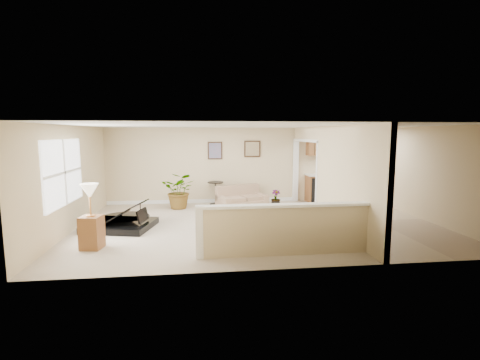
{
  "coord_description": "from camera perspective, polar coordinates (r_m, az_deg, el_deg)",
  "views": [
    {
      "loc": [
        -1.49,
        -8.57,
        2.3
      ],
      "look_at": [
        -0.42,
        0.4,
        1.1
      ],
      "focal_mm": 26.0,
      "sensor_mm": 36.0,
      "label": 1
    }
  ],
  "objects": [
    {
      "name": "kitchen_cabinets",
      "position": [
        12.32,
        15.6,
        0.64
      ],
      "size": [
        2.36,
        0.65,
        2.33
      ],
      "color": "brown",
      "rests_on": "floor"
    },
    {
      "name": "wall_mirror",
      "position": [
        11.69,
        2.04,
        5.13
      ],
      "size": [
        0.55,
        0.04,
        0.55
      ],
      "color": "#342113",
      "rests_on": "back_wall"
    },
    {
      "name": "back_wall",
      "position": [
        11.71,
        0.55,
        2.44
      ],
      "size": [
        9.0,
        0.04,
        2.5
      ],
      "primitive_type": "cube",
      "color": "#D0BA8E",
      "rests_on": "floor"
    },
    {
      "name": "interior_partition",
      "position": [
        9.48,
        13.57,
        0.82
      ],
      "size": [
        0.18,
        5.99,
        2.5
      ],
      "color": "#D0BA8E",
      "rests_on": "floor"
    },
    {
      "name": "accent_table",
      "position": [
        11.38,
        -4.05,
        -1.65
      ],
      "size": [
        0.52,
        0.52,
        0.75
      ],
      "color": "black",
      "rests_on": "floor"
    },
    {
      "name": "piano_bench",
      "position": [
        8.56,
        -4.05,
        -6.42
      ],
      "size": [
        0.41,
        0.73,
        0.46
      ],
      "primitive_type": "cube",
      "rotation": [
        0.0,
        0.0,
        -0.09
      ],
      "color": "black",
      "rests_on": "floor"
    },
    {
      "name": "left_window",
      "position": [
        8.65,
        -27.01,
        1.11
      ],
      "size": [
        0.05,
        2.15,
        1.45
      ],
      "primitive_type": "cube",
      "color": "white",
      "rests_on": "left_wall"
    },
    {
      "name": "wall_art_left",
      "position": [
        11.57,
        -4.12,
        4.84
      ],
      "size": [
        0.48,
        0.04,
        0.58
      ],
      "color": "#342113",
      "rests_on": "back_wall"
    },
    {
      "name": "floor",
      "position": [
        9.0,
        3.0,
        -7.24
      ],
      "size": [
        9.0,
        9.0,
        0.0
      ],
      "primitive_type": "plane",
      "color": "#C1B096",
      "rests_on": "ground"
    },
    {
      "name": "kitchen_vinyl",
      "position": [
        10.01,
        21.17,
        -6.2
      ],
      "size": [
        2.7,
        6.0,
        0.01
      ],
      "primitive_type": "cube",
      "color": "#9C8869",
      "rests_on": "floor"
    },
    {
      "name": "left_wall",
      "position": [
        9.14,
        -25.95,
        0.22
      ],
      "size": [
        0.04,
        6.0,
        2.5
      ],
      "primitive_type": "cube",
      "color": "#D0BA8E",
      "rests_on": "floor"
    },
    {
      "name": "lamp_stand",
      "position": [
        7.62,
        -23.24,
        -6.25
      ],
      "size": [
        0.45,
        0.45,
        1.32
      ],
      "color": "brown",
      "rests_on": "floor"
    },
    {
      "name": "pony_half_wall",
      "position": [
        6.7,
        7.04,
        -7.9
      ],
      "size": [
        3.42,
        0.22,
        1.0
      ],
      "color": "#D0BA8E",
      "rests_on": "floor"
    },
    {
      "name": "piano",
      "position": [
        9.09,
        -19.2,
        -3.67
      ],
      "size": [
        1.99,
        2.0,
        1.42
      ],
      "rotation": [
        0.0,
        0.0,
        -0.23
      ],
      "color": "black",
      "rests_on": "floor"
    },
    {
      "name": "small_plant",
      "position": [
        11.23,
        5.88,
        -3.13
      ],
      "size": [
        0.3,
        0.3,
        0.52
      ],
      "color": "black",
      "rests_on": "floor"
    },
    {
      "name": "palm_plant",
      "position": [
        10.88,
        -9.82,
        -1.79
      ],
      "size": [
        1.2,
        1.11,
        1.12
      ],
      "color": "black",
      "rests_on": "floor"
    },
    {
      "name": "right_wall",
      "position": [
        10.51,
        28.02,
        0.95
      ],
      "size": [
        0.04,
        6.0,
        2.5
      ],
      "primitive_type": "cube",
      "color": "#D0BA8E",
      "rests_on": "floor"
    },
    {
      "name": "ceiling",
      "position": [
        8.7,
        3.11,
        8.88
      ],
      "size": [
        9.0,
        6.0,
        0.04
      ],
      "primitive_type": "cube",
      "color": "silver",
      "rests_on": "back_wall"
    },
    {
      "name": "loveseat",
      "position": [
        11.09,
        0.3,
        -2.65
      ],
      "size": [
        1.8,
        1.35,
        0.87
      ],
      "rotation": [
        0.0,
        0.0,
        0.35
      ],
      "color": "tan",
      "rests_on": "floor"
    },
    {
      "name": "front_wall",
      "position": [
        5.86,
        8.07,
        -2.83
      ],
      "size": [
        9.0,
        0.04,
        2.5
      ],
      "primitive_type": "cube",
      "color": "#D0BA8E",
      "rests_on": "floor"
    }
  ]
}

